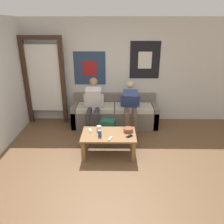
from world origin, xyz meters
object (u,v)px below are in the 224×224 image
at_px(person_seated_adult, 93,104).
at_px(drink_can_blue, 100,133).
at_px(ceramic_bowl, 128,129).
at_px(person_seated_teen, 130,106).
at_px(backpack, 108,129).
at_px(game_controller_near_left, 110,139).
at_px(couch, 115,114).
at_px(cell_phone, 129,136).
at_px(coffee_table, 109,137).
at_px(pillar_candle, 99,128).
at_px(game_controller_near_right, 90,130).

height_order(person_seated_adult, drink_can_blue, person_seated_adult).
bearing_deg(ceramic_bowl, person_seated_teen, 83.87).
relative_size(backpack, game_controller_near_left, 2.92).
xyz_separation_m(couch, backpack, (-0.15, -0.72, -0.08)).
distance_m(backpack, drink_can_blue, 0.81).
relative_size(person_seated_adult, cell_phone, 8.54).
distance_m(person_seated_teen, cell_phone, 1.15).
xyz_separation_m(coffee_table, pillar_candle, (-0.19, 0.12, 0.13)).
relative_size(backpack, ceramic_bowl, 2.25).
relative_size(person_seated_adult, pillar_candle, 10.62).
bearing_deg(game_controller_near_right, backpack, 57.94).
bearing_deg(cell_phone, pillar_candle, 158.73).
relative_size(person_seated_teen, game_controller_near_right, 7.64).
xyz_separation_m(couch, cell_phone, (0.28, -1.47, 0.15)).
distance_m(drink_can_blue, game_controller_near_right, 0.31).
distance_m(person_seated_adult, pillar_candle, 0.90).
bearing_deg(couch, coffee_table, -94.75).
bearing_deg(coffee_table, game_controller_near_right, 161.34).
relative_size(person_seated_adult, person_seated_teen, 1.10).
bearing_deg(pillar_candle, game_controller_near_left, -55.36).
height_order(person_seated_adult, game_controller_near_left, person_seated_adult).
bearing_deg(game_controller_near_left, backpack, 94.88).
bearing_deg(game_controller_near_right, cell_phone, -16.85).
xyz_separation_m(coffee_table, game_controller_near_right, (-0.37, 0.12, 0.09)).
bearing_deg(couch, drink_can_blue, -100.70).
height_order(coffee_table, cell_phone, cell_phone).
bearing_deg(person_seated_adult, game_controller_near_right, -88.98).
relative_size(ceramic_bowl, game_controller_near_left, 1.30).
height_order(couch, ceramic_bowl, couch).
xyz_separation_m(pillar_candle, game_controller_near_left, (0.23, -0.33, -0.04)).
bearing_deg(person_seated_teen, drink_can_blue, -119.57).
bearing_deg(game_controller_near_left, person_seated_adult, 109.16).
bearing_deg(couch, backpack, -101.96).
distance_m(coffee_table, pillar_candle, 0.26).
bearing_deg(person_seated_adult, coffee_table, -68.85).
bearing_deg(ceramic_bowl, cell_phone, -86.77).
xyz_separation_m(coffee_table, backpack, (-0.04, 0.64, -0.15)).
bearing_deg(drink_can_blue, coffee_table, 32.12).
distance_m(person_seated_teen, ceramic_bowl, 0.94).
bearing_deg(person_seated_teen, pillar_candle, -126.61).
relative_size(couch, cell_phone, 14.35).
distance_m(coffee_table, person_seated_teen, 1.17).
distance_m(drink_can_blue, game_controller_near_left, 0.23).
xyz_separation_m(person_seated_teen, drink_can_blue, (-0.64, -1.13, -0.14)).
height_order(couch, person_seated_adult, person_seated_adult).
distance_m(drink_can_blue, cell_phone, 0.56).
bearing_deg(coffee_table, couch, 85.25).
relative_size(person_seated_teen, pillar_candle, 9.66).
bearing_deg(couch, person_seated_teen, -42.81).
distance_m(person_seated_teen, game_controller_near_left, 1.33).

